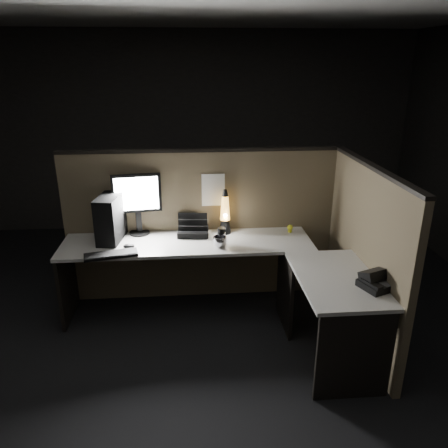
{
  "coord_description": "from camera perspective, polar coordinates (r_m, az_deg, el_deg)",
  "views": [
    {
      "loc": [
        -0.12,
        -3.13,
        2.29
      ],
      "look_at": [
        0.17,
        0.35,
        0.99
      ],
      "focal_mm": 35.0,
      "sensor_mm": 36.0,
      "label": 1
    }
  ],
  "objects": [
    {
      "name": "mouse",
      "position": [
        3.98,
        -12.33,
        -2.85
      ],
      "size": [
        0.11,
        0.08,
        0.04
      ],
      "primitive_type": "ellipsoid",
      "rotation": [
        0.0,
        0.0,
        -0.06
      ],
      "color": "black",
      "rests_on": "desk"
    },
    {
      "name": "partition_right",
      "position": [
        3.86,
        17.79,
        -4.1
      ],
      "size": [
        0.06,
        1.66,
        1.5
      ],
      "primitive_type": "cube",
      "color": "brown",
      "rests_on": "ground"
    },
    {
      "name": "room_shell",
      "position": [
        3.2,
        -2.52,
        8.34
      ],
      "size": [
        6.0,
        6.0,
        6.0
      ],
      "color": "silver",
      "rests_on": "ground"
    },
    {
      "name": "clip_lamp",
      "position": [
        4.22,
        0.1,
        0.57
      ],
      "size": [
        0.04,
        0.17,
        0.21
      ],
      "color": "silver",
      "rests_on": "desk"
    },
    {
      "name": "organizer",
      "position": [
        4.2,
        -4.07,
        -0.7
      ],
      "size": [
        0.31,
        0.27,
        0.21
      ],
      "rotation": [
        0.0,
        0.0,
        -0.1
      ],
      "color": "black",
      "rests_on": "desk"
    },
    {
      "name": "desk",
      "position": [
        3.8,
        0.27,
        -6.27
      ],
      "size": [
        2.6,
        1.6,
        0.73
      ],
      "color": "#B6B4AB",
      "rests_on": "ground"
    },
    {
      "name": "figurine",
      "position": [
        4.29,
        8.62,
        -0.45
      ],
      "size": [
        0.05,
        0.05,
        0.05
      ],
      "primitive_type": "sphere",
      "color": "yellow",
      "rests_on": "desk"
    },
    {
      "name": "desk_phone",
      "position": [
        3.42,
        19.32,
        -6.94
      ],
      "size": [
        0.3,
        0.3,
        0.14
      ],
      "rotation": [
        0.0,
        0.0,
        0.39
      ],
      "color": "black",
      "rests_on": "desk"
    },
    {
      "name": "pinned_paper",
      "position": [
        4.2,
        -1.42,
        4.46
      ],
      "size": [
        0.22,
        0.0,
        0.32
      ],
      "primitive_type": "cube",
      "color": "white",
      "rests_on": "partition_back"
    },
    {
      "name": "monitor",
      "position": [
        4.2,
        -11.28,
        3.32
      ],
      "size": [
        0.46,
        0.2,
        0.59
      ],
      "rotation": [
        0.0,
        0.0,
        0.14
      ],
      "color": "black",
      "rests_on": "desk"
    },
    {
      "name": "lava_lamp",
      "position": [
        4.17,
        0.14,
        1.15
      ],
      "size": [
        0.12,
        0.12,
        0.44
      ],
      "color": "black",
      "rests_on": "desk"
    },
    {
      "name": "floor",
      "position": [
        3.88,
        -2.14,
        -15.74
      ],
      "size": [
        6.0,
        6.0,
        0.0
      ],
      "primitive_type": "plane",
      "color": "black",
      "rests_on": "ground"
    },
    {
      "name": "pc_tower",
      "position": [
        4.13,
        -14.61,
        0.73
      ],
      "size": [
        0.24,
        0.43,
        0.43
      ],
      "primitive_type": "cube",
      "rotation": [
        0.0,
        0.0,
        -0.14
      ],
      "color": "black",
      "rests_on": "desk"
    },
    {
      "name": "partition_back",
      "position": [
        4.35,
        -2.87,
        -0.34
      ],
      "size": [
        2.66,
        0.06,
        1.5
      ],
      "primitive_type": "cube",
      "color": "brown",
      "rests_on": "ground"
    },
    {
      "name": "steel_mug",
      "position": [
        3.91,
        -0.54,
        -2.31
      ],
      "size": [
        0.14,
        0.14,
        0.1
      ],
      "primitive_type": "imported",
      "rotation": [
        0.0,
        0.0,
        0.14
      ],
      "color": "#B5B4BB",
      "rests_on": "desk"
    },
    {
      "name": "travel_mug",
      "position": [
        3.93,
        -0.34,
        -1.63
      ],
      "size": [
        0.07,
        0.07,
        0.17
      ],
      "primitive_type": "cylinder",
      "color": "black",
      "rests_on": "desk"
    },
    {
      "name": "keyboard",
      "position": [
        3.86,
        -14.54,
        -3.92
      ],
      "size": [
        0.47,
        0.24,
        0.02
      ],
      "primitive_type": "cube",
      "rotation": [
        0.0,
        0.0,
        0.22
      ],
      "color": "black",
      "rests_on": "desk"
    }
  ]
}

